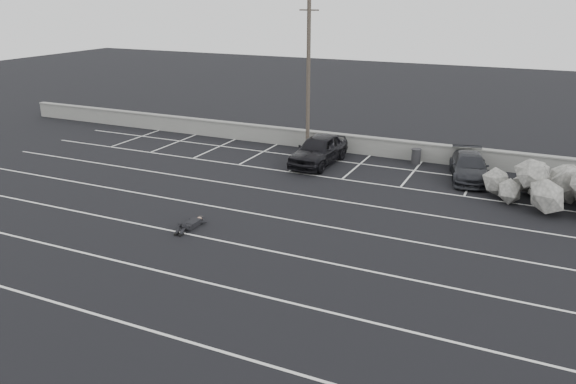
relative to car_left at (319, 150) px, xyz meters
The scene contains 10 objects.
ground 11.10m from the car_left, 84.34° to the right, with size 120.00×120.00×0.00m, color black.
seawall 3.19m from the car_left, 69.88° to the left, with size 50.00×0.45×1.06m.
stall_lines 6.74m from the car_left, 81.32° to the right, with size 36.00×20.05×0.01m.
car_left is the anchor object (origin of this frame).
car_right 7.92m from the car_left, ahead, with size 1.78×4.37×1.27m, color #222428.
utility_pole 4.45m from the car_left, 126.02° to the left, with size 1.14×0.23×8.58m.
trash_bin 5.38m from the car_left, 25.16° to the left, with size 0.56×0.56×0.85m.
riprap_pile 12.55m from the car_left, ahead, with size 6.19×4.87×1.57m.
person 10.34m from the car_left, 97.40° to the right, with size 0.89×2.20×0.44m, color black, non-canonical shape.
skateboard 9.99m from the car_left, 98.92° to the right, with size 0.30×0.74×0.09m.
Camera 1 is at (9.85, -16.60, 8.91)m, focal length 35.00 mm.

